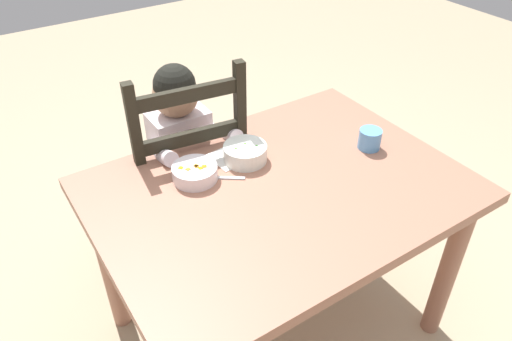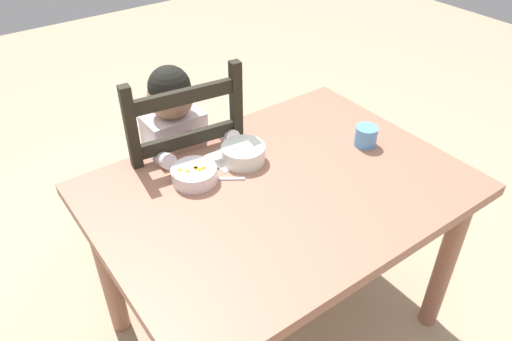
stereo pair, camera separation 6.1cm
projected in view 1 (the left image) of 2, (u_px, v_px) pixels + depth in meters
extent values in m
plane|color=tan|center=(275.00, 323.00, 2.01)|extent=(8.00, 8.00, 0.00)
cube|color=#A46C55|center=(280.00, 190.00, 1.59)|extent=(1.18, 0.87, 0.04)
cylinder|color=#A46C55|center=(448.00, 269.00, 1.79)|extent=(0.07, 0.07, 0.68)
cylinder|color=#A46C55|center=(109.00, 263.00, 1.82)|extent=(0.07, 0.07, 0.68)
cylinder|color=#A46C55|center=(323.00, 172.00, 2.28)|extent=(0.07, 0.07, 0.68)
cube|color=black|center=(182.00, 179.00, 2.05)|extent=(0.47, 0.47, 0.02)
cube|color=black|center=(211.00, 185.00, 2.39)|extent=(0.04, 0.04, 0.44)
cube|color=black|center=(134.00, 207.00, 2.26)|extent=(0.04, 0.04, 0.44)
cube|color=black|center=(243.00, 234.00, 2.11)|extent=(0.04, 0.04, 0.44)
cube|color=black|center=(158.00, 262.00, 1.98)|extent=(0.04, 0.04, 0.44)
cube|color=black|center=(241.00, 131.00, 1.80)|extent=(0.04, 0.04, 0.56)
cube|color=black|center=(139.00, 157.00, 1.67)|extent=(0.04, 0.04, 0.56)
cube|color=black|center=(187.00, 95.00, 1.62)|extent=(0.36, 0.07, 0.05)
cube|color=black|center=(191.00, 137.00, 1.72)|extent=(0.36, 0.07, 0.05)
cube|color=white|center=(181.00, 148.00, 1.93)|extent=(0.22, 0.14, 0.32)
sphere|color=tan|center=(175.00, 95.00, 1.79)|extent=(0.17, 0.17, 0.17)
sphere|color=black|center=(174.00, 85.00, 1.76)|extent=(0.16, 0.16, 0.16)
cylinder|color=#3F4C72|center=(191.00, 243.00, 2.05)|extent=(0.07, 0.07, 0.46)
cylinder|color=#3F4C72|center=(214.00, 233.00, 2.10)|extent=(0.07, 0.07, 0.46)
cylinder|color=white|center=(159.00, 154.00, 1.75)|extent=(0.06, 0.24, 0.13)
cylinder|color=white|center=(222.00, 133.00, 1.87)|extent=(0.06, 0.24, 0.13)
cylinder|color=white|center=(245.00, 153.00, 1.68)|extent=(0.15, 0.15, 0.06)
cylinder|color=white|center=(245.00, 159.00, 1.70)|extent=(0.07, 0.07, 0.01)
cylinder|color=#53932F|center=(245.00, 151.00, 1.67)|extent=(0.12, 0.12, 0.03)
sphere|color=#4EA039|center=(257.00, 147.00, 1.67)|extent=(0.01, 0.01, 0.01)
sphere|color=#509E25|center=(236.00, 150.00, 1.65)|extent=(0.01, 0.01, 0.01)
sphere|color=#4F992A|center=(245.00, 144.00, 1.68)|extent=(0.01, 0.01, 0.01)
cylinder|color=white|center=(195.00, 173.00, 1.60)|extent=(0.15, 0.15, 0.05)
cylinder|color=white|center=(195.00, 178.00, 1.61)|extent=(0.07, 0.07, 0.01)
cylinder|color=orange|center=(195.00, 171.00, 1.59)|extent=(0.12, 0.12, 0.03)
cube|color=orange|center=(201.00, 169.00, 1.58)|extent=(0.01, 0.01, 0.01)
cube|color=orange|center=(181.00, 169.00, 1.58)|extent=(0.02, 0.02, 0.01)
cube|color=orange|center=(197.00, 167.00, 1.58)|extent=(0.02, 0.02, 0.01)
cube|color=orange|center=(205.00, 167.00, 1.59)|extent=(0.02, 0.02, 0.01)
cube|color=orange|center=(188.00, 170.00, 1.57)|extent=(0.02, 0.02, 0.01)
cube|color=orange|center=(196.00, 167.00, 1.59)|extent=(0.02, 0.02, 0.01)
cube|color=silver|center=(231.00, 178.00, 1.61)|extent=(0.08, 0.06, 0.00)
ellipsoid|color=silver|center=(210.00, 177.00, 1.61)|extent=(0.05, 0.05, 0.01)
cylinder|color=#5B9FE1|center=(370.00, 139.00, 1.74)|extent=(0.08, 0.08, 0.07)
cube|color=white|center=(232.00, 156.00, 1.71)|extent=(0.15, 0.14, 0.00)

